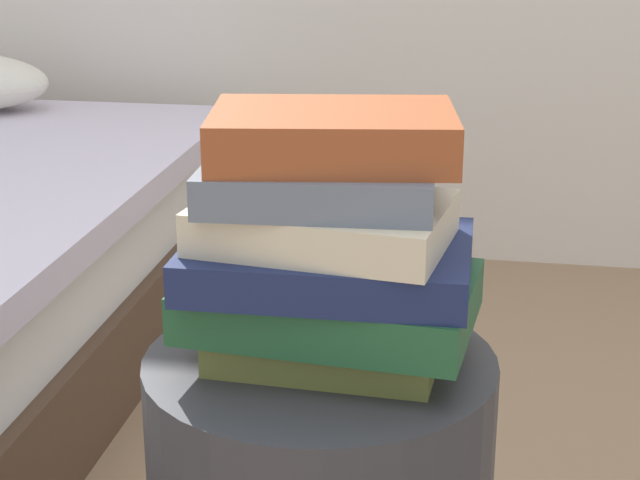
{
  "coord_description": "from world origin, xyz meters",
  "views": [
    {
      "loc": [
        0.17,
        -0.96,
        1.04
      ],
      "look_at": [
        0.0,
        0.0,
        0.71
      ],
      "focal_mm": 58.32,
      "sensor_mm": 36.0,
      "label": 1
    }
  ],
  "objects_px": {
    "book_forest": "(331,301)",
    "book_slate": "(316,180)",
    "book_cream": "(324,222)",
    "book_rust": "(333,135)",
    "book_navy": "(329,261)",
    "book_olive": "(328,339)"
  },
  "relations": [
    {
      "from": "book_cream",
      "to": "book_navy",
      "type": "bearing_deg",
      "value": 67.09
    },
    {
      "from": "book_rust",
      "to": "book_forest",
      "type": "bearing_deg",
      "value": 167.19
    },
    {
      "from": "book_olive",
      "to": "book_cream",
      "type": "distance_m",
      "value": 0.13
    },
    {
      "from": "book_olive",
      "to": "book_cream",
      "type": "bearing_deg",
      "value": -96.29
    },
    {
      "from": "book_forest",
      "to": "book_slate",
      "type": "xyz_separation_m",
      "value": [
        -0.01,
        -0.01,
        0.13
      ]
    },
    {
      "from": "book_navy",
      "to": "book_rust",
      "type": "relative_size",
      "value": 1.2
    },
    {
      "from": "book_navy",
      "to": "book_slate",
      "type": "distance_m",
      "value": 0.08
    },
    {
      "from": "book_cream",
      "to": "book_rust",
      "type": "height_order",
      "value": "book_rust"
    },
    {
      "from": "book_slate",
      "to": "book_navy",
      "type": "bearing_deg",
      "value": -7.58
    },
    {
      "from": "book_navy",
      "to": "book_slate",
      "type": "height_order",
      "value": "book_slate"
    },
    {
      "from": "book_cream",
      "to": "book_slate",
      "type": "bearing_deg",
      "value": 148.34
    },
    {
      "from": "book_forest",
      "to": "book_olive",
      "type": "bearing_deg",
      "value": 170.8
    },
    {
      "from": "book_cream",
      "to": "book_slate",
      "type": "height_order",
      "value": "book_slate"
    },
    {
      "from": "book_navy",
      "to": "book_cream",
      "type": "bearing_deg",
      "value": -121.29
    },
    {
      "from": "book_olive",
      "to": "book_slate",
      "type": "height_order",
      "value": "book_slate"
    },
    {
      "from": "book_navy",
      "to": "book_rust",
      "type": "distance_m",
      "value": 0.13
    },
    {
      "from": "book_rust",
      "to": "book_navy",
      "type": "bearing_deg",
      "value": -117.85
    },
    {
      "from": "book_navy",
      "to": "book_forest",
      "type": "bearing_deg",
      "value": 78.61
    },
    {
      "from": "book_olive",
      "to": "book_forest",
      "type": "bearing_deg",
      "value": -11.39
    },
    {
      "from": "book_cream",
      "to": "book_rust",
      "type": "distance_m",
      "value": 0.09
    },
    {
      "from": "book_forest",
      "to": "book_cream",
      "type": "bearing_deg",
      "value": -106.05
    },
    {
      "from": "book_slate",
      "to": "book_rust",
      "type": "bearing_deg",
      "value": 15.88
    }
  ]
}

